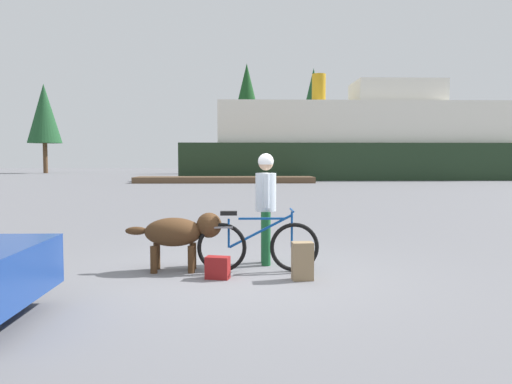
% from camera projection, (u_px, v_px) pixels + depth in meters
% --- Properties ---
extents(ground_plane, '(160.00, 160.00, 0.00)m').
position_uv_depth(ground_plane, '(236.00, 276.00, 7.12)').
color(ground_plane, slate).
extents(bicycle, '(1.77, 0.44, 0.91)m').
position_uv_depth(bicycle, '(257.00, 245.00, 7.35)').
color(bicycle, black).
rests_on(bicycle, ground_plane).
extents(person_cyclist, '(0.32, 0.53, 1.73)m').
position_uv_depth(person_cyclist, '(266.00, 198.00, 7.86)').
color(person_cyclist, '#19592D').
rests_on(person_cyclist, ground_plane).
extents(dog, '(1.40, 0.49, 0.86)m').
position_uv_depth(dog, '(180.00, 232.00, 7.39)').
color(dog, '#472D19').
rests_on(dog, ground_plane).
extents(backpack, '(0.29, 0.22, 0.52)m').
position_uv_depth(backpack, '(302.00, 261.00, 6.87)').
color(backpack, '#8C7251').
rests_on(backpack, ground_plane).
extents(handbag_pannier, '(0.35, 0.25, 0.31)m').
position_uv_depth(handbag_pannier, '(218.00, 268.00, 6.94)').
color(handbag_pannier, maroon).
rests_on(handbag_pannier, ground_plane).
extents(dock_pier, '(12.16, 2.62, 0.40)m').
position_uv_depth(dock_pier, '(225.00, 180.00, 34.80)').
color(dock_pier, brown).
rests_on(dock_pier, ground_plane).
extents(ferry_boat, '(28.57, 7.54, 8.41)m').
position_uv_depth(ferry_boat, '(362.00, 143.00, 41.13)').
color(ferry_boat, '#1E331E').
rests_on(ferry_boat, ground_plane).
extents(pine_tree_far_left, '(3.74, 3.74, 10.00)m').
position_uv_depth(pine_tree_far_left, '(44.00, 114.00, 56.77)').
color(pine_tree_far_left, '#4C331E').
rests_on(pine_tree_far_left, ground_plane).
extents(pine_tree_center, '(4.20, 4.20, 12.14)m').
position_uv_depth(pine_tree_center, '(247.00, 103.00, 56.23)').
color(pine_tree_center, '#4C331E').
rests_on(pine_tree_center, ground_plane).
extents(pine_tree_far_right, '(4.12, 4.12, 11.67)m').
position_uv_depth(pine_tree_far_right, '(313.00, 109.00, 56.49)').
color(pine_tree_far_right, '#4C331E').
rests_on(pine_tree_far_right, ground_plane).
extents(pine_tree_mid_back, '(2.86, 2.86, 8.79)m').
position_uv_depth(pine_tree_mid_back, '(308.00, 125.00, 60.74)').
color(pine_tree_mid_back, '#4C331E').
rests_on(pine_tree_mid_back, ground_plane).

